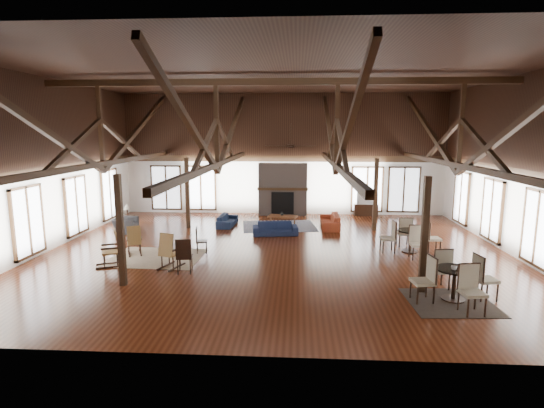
# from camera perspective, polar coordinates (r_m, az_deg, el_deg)

# --- Properties ---
(floor) EXTENTS (16.00, 16.00, 0.00)m
(floor) POSITION_cam_1_polar(r_m,az_deg,el_deg) (14.91, 0.53, -6.44)
(floor) COLOR #562412
(floor) RESTS_ON ground
(ceiling) EXTENTS (16.00, 14.00, 0.02)m
(ceiling) POSITION_cam_1_polar(r_m,az_deg,el_deg) (14.44, 0.57, 17.08)
(ceiling) COLOR black
(ceiling) RESTS_ON wall_back
(wall_back) EXTENTS (16.00, 0.02, 6.00)m
(wall_back) POSITION_cam_1_polar(r_m,az_deg,el_deg) (21.34, 1.52, 6.64)
(wall_back) COLOR white
(wall_back) RESTS_ON floor
(wall_front) EXTENTS (16.00, 0.02, 6.00)m
(wall_front) POSITION_cam_1_polar(r_m,az_deg,el_deg) (7.43, -2.20, 0.77)
(wall_front) COLOR white
(wall_front) RESTS_ON floor
(wall_left) EXTENTS (0.02, 14.00, 6.00)m
(wall_left) POSITION_cam_1_polar(r_m,az_deg,el_deg) (16.79, -27.96, 4.67)
(wall_left) COLOR white
(wall_left) RESTS_ON floor
(wall_right) EXTENTS (0.02, 14.00, 6.00)m
(wall_right) POSITION_cam_1_polar(r_m,az_deg,el_deg) (16.08, 30.43, 4.29)
(wall_right) COLOR white
(wall_right) RESTS_ON floor
(roof_truss) EXTENTS (15.60, 14.07, 3.14)m
(roof_truss) POSITION_cam_1_polar(r_m,az_deg,el_deg) (14.32, 0.56, 9.24)
(roof_truss) COLOR black
(roof_truss) RESTS_ON wall_back
(post_grid) EXTENTS (8.16, 7.16, 3.05)m
(post_grid) POSITION_cam_1_polar(r_m,az_deg,el_deg) (14.56, 0.54, -0.67)
(post_grid) COLOR black
(post_grid) RESTS_ON floor
(fireplace) EXTENTS (2.50, 0.69, 2.60)m
(fireplace) POSITION_cam_1_polar(r_m,az_deg,el_deg) (21.18, 1.47, 1.97)
(fireplace) COLOR #6E5D54
(fireplace) RESTS_ON floor
(ceiling_fan) EXTENTS (1.60, 1.60, 0.75)m
(ceiling_fan) POSITION_cam_1_polar(r_m,az_deg,el_deg) (13.31, 2.51, 7.91)
(ceiling_fan) COLOR black
(ceiling_fan) RESTS_ON roof_truss
(sofa_navy_front) EXTENTS (1.89, 0.94, 0.53)m
(sofa_navy_front) POSITION_cam_1_polar(r_m,az_deg,el_deg) (17.21, 0.44, -3.33)
(sofa_navy_front) COLOR #17203F
(sofa_navy_front) RESTS_ON floor
(sofa_navy_left) EXTENTS (1.71, 0.75, 0.49)m
(sofa_navy_left) POSITION_cam_1_polar(r_m,az_deg,el_deg) (19.01, -6.04, -2.18)
(sofa_navy_left) COLOR #16213C
(sofa_navy_left) RESTS_ON floor
(sofa_orange) EXTENTS (1.99, 0.79, 0.58)m
(sofa_orange) POSITION_cam_1_polar(r_m,az_deg,el_deg) (18.72, 7.80, -2.26)
(sofa_orange) COLOR #94361C
(sofa_orange) RESTS_ON floor
(coffee_table) EXTENTS (1.36, 0.90, 0.48)m
(coffee_table) POSITION_cam_1_polar(r_m,az_deg,el_deg) (18.71, 1.43, -1.77)
(coffee_table) COLOR brown
(coffee_table) RESTS_ON floor
(vase) EXTENTS (0.19, 0.19, 0.17)m
(vase) POSITION_cam_1_polar(r_m,az_deg,el_deg) (18.78, 1.35, -1.28)
(vase) COLOR #B2B2B2
(vase) RESTS_ON coffee_table
(armchair) EXTENTS (1.03, 0.92, 0.63)m
(armchair) POSITION_cam_1_polar(r_m,az_deg,el_deg) (18.59, -19.07, -2.73)
(armchair) COLOR #2D2D2F
(armchair) RESTS_ON floor
(side_table_lamp) EXTENTS (0.42, 0.42, 1.07)m
(side_table_lamp) POSITION_cam_1_polar(r_m,az_deg,el_deg) (19.43, -18.84, -1.90)
(side_table_lamp) COLOR black
(side_table_lamp) RESTS_ON floor
(rocking_chair_a) EXTENTS (0.71, 0.89, 1.02)m
(rocking_chair_a) POSITION_cam_1_polar(r_m,az_deg,el_deg) (15.18, -18.03, -4.76)
(rocking_chair_a) COLOR olive
(rocking_chair_a) RESTS_ON floor
(rocking_chair_b) EXTENTS (0.72, 0.97, 1.12)m
(rocking_chair_b) POSITION_cam_1_polar(r_m,az_deg,el_deg) (13.40, -13.73, -6.25)
(rocking_chair_b) COLOR olive
(rocking_chair_b) RESTS_ON floor
(rocking_chair_c) EXTENTS (1.01, 0.79, 1.15)m
(rocking_chair_c) POSITION_cam_1_polar(r_m,az_deg,el_deg) (14.18, -20.49, -5.66)
(rocking_chair_c) COLOR olive
(rocking_chair_c) RESTS_ON floor
(side_chair_a) EXTENTS (0.44, 0.44, 0.90)m
(side_chair_a) POSITION_cam_1_polar(r_m,az_deg,el_deg) (14.87, -9.77, -4.54)
(side_chair_a) COLOR black
(side_chair_a) RESTS_ON floor
(side_chair_b) EXTENTS (0.50, 0.50, 1.07)m
(side_chair_b) POSITION_cam_1_polar(r_m,az_deg,el_deg) (12.79, -11.75, -6.51)
(side_chair_b) COLOR black
(side_chair_b) RESTS_ON floor
(cafe_table_near) EXTENTS (2.20, 2.20, 1.13)m
(cafe_table_near) POSITION_cam_1_polar(r_m,az_deg,el_deg) (11.58, 23.33, -9.15)
(cafe_table_near) COLOR black
(cafe_table_near) RESTS_ON floor
(cafe_table_far) EXTENTS (2.09, 2.09, 1.08)m
(cafe_table_far) POSITION_cam_1_polar(r_m,az_deg,el_deg) (15.51, 18.11, -4.22)
(cafe_table_far) COLOR black
(cafe_table_far) RESTS_ON floor
(cup_near) EXTENTS (0.17, 0.17, 0.10)m
(cup_near) POSITION_cam_1_polar(r_m,az_deg,el_deg) (11.38, 23.26, -7.88)
(cup_near) COLOR #B2B2B2
(cup_near) RESTS_ON cafe_table_near
(cup_far) EXTENTS (0.16, 0.16, 0.11)m
(cup_far) POSITION_cam_1_polar(r_m,az_deg,el_deg) (15.48, 18.23, -3.14)
(cup_far) COLOR #B2B2B2
(cup_far) RESTS_ON cafe_table_far
(tv_console) EXTENTS (1.15, 0.43, 0.58)m
(tv_console) POSITION_cam_1_polar(r_m,az_deg,el_deg) (21.67, 12.49, -0.76)
(tv_console) COLOR black
(tv_console) RESTS_ON floor
(television) EXTENTS (1.03, 0.16, 0.59)m
(television) POSITION_cam_1_polar(r_m,az_deg,el_deg) (21.58, 12.66, 0.76)
(television) COLOR #B2B2B2
(television) RESTS_ON tv_console
(rug_tan) EXTENTS (3.05, 2.44, 0.01)m
(rug_tan) POSITION_cam_1_polar(r_m,az_deg,el_deg) (14.75, -15.31, -6.95)
(rug_tan) COLOR tan
(rug_tan) RESTS_ON floor
(rug_navy) EXTENTS (3.45, 2.78, 0.01)m
(rug_navy) POSITION_cam_1_polar(r_m,az_deg,el_deg) (18.84, 0.97, -2.98)
(rug_navy) COLOR #1A214B
(rug_navy) RESTS_ON floor
(rug_dark) EXTENTS (2.12, 1.94, 0.01)m
(rug_dark) POSITION_cam_1_polar(r_m,az_deg,el_deg) (11.57, 22.82, -12.07)
(rug_dark) COLOR black
(rug_dark) RESTS_ON floor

